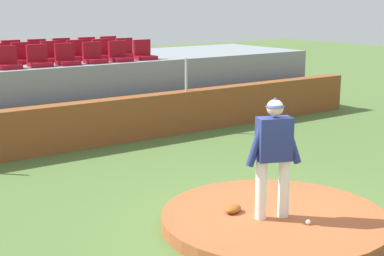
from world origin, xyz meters
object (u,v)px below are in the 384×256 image
Objects in this scene: stadium_chair_1 at (8,62)px; stadium_chair_10 at (52,55)px; stadium_chair_20 at (110,49)px; stadium_chair_9 at (23,57)px; stadium_chair_17 at (39,53)px; pitcher at (274,149)px; baseball at (308,222)px; stadium_chair_2 at (39,60)px; stadium_chair_4 at (94,56)px; stadium_chair_11 at (78,54)px; stadium_chair_18 at (63,51)px; stadium_chair_5 at (120,55)px; stadium_chair_13 at (126,51)px; stadium_chair_12 at (103,52)px; fielding_glove at (233,209)px; stadium_chair_3 at (67,58)px; stadium_chair_6 at (144,53)px; stadium_chair_19 at (89,50)px; stadium_chair_16 at (13,54)px.

stadium_chair_10 is at bearing -147.37° from stadium_chair_1.
stadium_chair_9 is at bearing 18.00° from stadium_chair_20.
stadium_chair_9 is 1.14m from stadium_chair_17.
pitcher is 23.28× the size of baseball.
stadium_chair_2 is 1.11m from stadium_chair_10.
stadium_chair_4 is (0.61, 7.65, 1.64)m from baseball.
stadium_chair_18 is at bearing -89.38° from stadium_chair_11.
stadium_chair_2 is 1.00× the size of stadium_chair_10.
stadium_chair_4 is at bearing -0.76° from stadium_chair_5.
stadium_chair_13 is 1.00× the size of stadium_chair_20.
stadium_chair_4 is 1.68m from stadium_chair_9.
stadium_chair_12 is at bearing 176.42° from stadium_chair_11.
stadium_chair_2 is 0.87m from stadium_chair_9.
stadium_chair_20 is at bearing -147.19° from stadium_chair_2.
stadium_chair_20 is at bearing 56.16° from fielding_glove.
stadium_chair_3 and stadium_chair_12 have the same top height.
stadium_chair_3 is 1.00× the size of stadium_chair_6.
stadium_chair_4 and stadium_chair_19 have the same top height.
stadium_chair_9 is (-1.42, 0.90, 0.00)m from stadium_chair_4.
stadium_chair_2 is 2.80m from stadium_chair_6.
pitcher is at bearing 79.32° from stadium_chair_12.
stadium_chair_17 is (0.13, 8.94, 0.68)m from pitcher.
stadium_chair_4 is (0.71, -0.00, 0.00)m from stadium_chair_3.
stadium_chair_11 is (0.61, 8.57, 1.64)m from baseball.
stadium_chair_12 and stadium_chair_16 have the same top height.
stadium_chair_11 is at bearing 147.48° from stadium_chair_16.
stadium_chair_6 is at bearing -178.80° from stadium_chair_4.
stadium_chair_10 reaches higher than baseball.
stadium_chair_17 is at bearing 69.76° from fielding_glove.
stadium_chair_11 is at bearing -89.86° from stadium_chair_4.
stadium_chair_6 is (2.80, -0.00, 0.00)m from stadium_chair_2.
stadium_chair_2 reaches higher than fielding_glove.
stadium_chair_6 is 1.00× the size of stadium_chair_13.
stadium_chair_16 is 0.68m from stadium_chair_17.
stadium_chair_1 is 2.29m from stadium_chair_11.
stadium_chair_2 is at bearing 32.81° from stadium_chair_20.
stadium_chair_20 is (3.49, 1.81, 0.00)m from stadium_chair_1.
stadium_chair_1 is 1.00× the size of stadium_chair_4.
stadium_chair_5 is 1.79m from stadium_chair_19.
stadium_chair_20 is (0.71, 0.93, 0.00)m from stadium_chair_12.
stadium_chair_10 is at bearing 23.45° from stadium_chair_20.
baseball is 0.15× the size of stadium_chair_3.
stadium_chair_9 and stadium_chair_19 have the same top height.
stadium_chair_9 is 1.42m from stadium_chair_11.
stadium_chair_3 is 1.00× the size of stadium_chair_19.
stadium_chair_2 is (-0.76, 7.68, 1.64)m from baseball.
stadium_chair_12 is at bearing 88.32° from stadium_chair_19.
stadium_chair_6 is 1.78m from stadium_chair_20.
stadium_chair_5 is 1.00× the size of stadium_chair_13.
stadium_chair_1 is 1.00× the size of stadium_chair_6.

